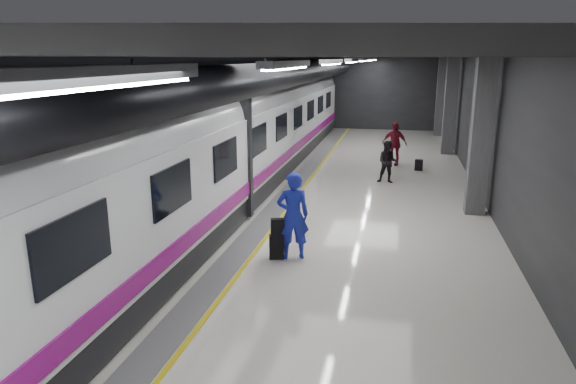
# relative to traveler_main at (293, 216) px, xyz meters

# --- Properties ---
(ground) EXTENTS (40.00, 40.00, 0.00)m
(ground) POSITION_rel_traveler_main_xyz_m (0.01, 2.61, -1.02)
(ground) COLOR beige
(ground) RESTS_ON ground
(platform_hall) EXTENTS (10.02, 40.02, 4.51)m
(platform_hall) POSITION_rel_traveler_main_xyz_m (-0.28, 3.56, 2.52)
(platform_hall) COLOR black
(platform_hall) RESTS_ON ground
(train) EXTENTS (3.05, 38.00, 4.05)m
(train) POSITION_rel_traveler_main_xyz_m (-3.24, 2.61, 1.05)
(train) COLOR black
(train) RESTS_ON ground
(traveler_main) EXTENTS (0.86, 0.71, 2.03)m
(traveler_main) POSITION_rel_traveler_main_xyz_m (0.00, 0.00, 0.00)
(traveler_main) COLOR #1F18BB
(traveler_main) RESTS_ON ground
(suitcase_main) EXTENTS (0.38, 0.29, 0.55)m
(suitcase_main) POSITION_rel_traveler_main_xyz_m (-0.36, -0.12, -0.74)
(suitcase_main) COLOR black
(suitcase_main) RESTS_ON ground
(shoulder_bag) EXTENTS (0.34, 0.25, 0.41)m
(shoulder_bag) POSITION_rel_traveler_main_xyz_m (-0.33, -0.12, -0.26)
(shoulder_bag) COLOR black
(shoulder_bag) RESTS_ON suitcase_main
(traveler_far_a) EXTENTS (0.78, 0.62, 1.56)m
(traveler_far_a) POSITION_rel_traveler_main_xyz_m (1.92, 7.90, -0.24)
(traveler_far_a) COLOR black
(traveler_far_a) RESTS_ON ground
(traveler_far_b) EXTENTS (1.16, 0.74, 1.84)m
(traveler_far_b) POSITION_rel_traveler_main_xyz_m (2.09, 11.33, -0.09)
(traveler_far_b) COLOR maroon
(traveler_far_b) RESTS_ON ground
(suitcase_far) EXTENTS (0.33, 0.24, 0.45)m
(suitcase_far) POSITION_rel_traveler_main_xyz_m (3.13, 10.37, -0.79)
(suitcase_far) COLOR black
(suitcase_far) RESTS_ON ground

